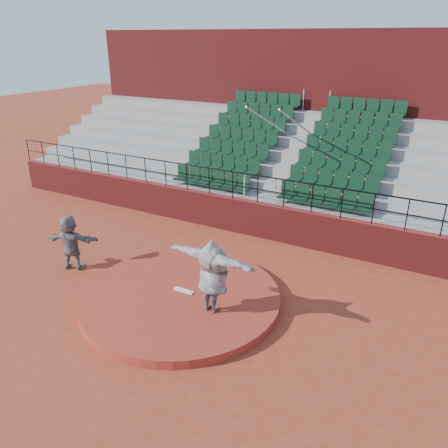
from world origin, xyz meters
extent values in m
plane|color=#963921|center=(0.00, 0.00, 0.00)|extent=(90.00, 90.00, 0.00)
cylinder|color=#9F3423|center=(0.00, 0.00, 0.12)|extent=(5.50, 5.50, 0.25)
cube|color=white|center=(0.00, 0.15, 0.27)|extent=(0.60, 0.15, 0.03)
cube|color=maroon|center=(0.00, 5.00, 0.65)|extent=(24.00, 0.30, 1.30)
cylinder|color=black|center=(0.00, 5.00, 2.30)|extent=(24.00, 0.05, 0.05)
cylinder|color=black|center=(0.00, 5.00, 1.80)|extent=(24.00, 0.04, 0.04)
cylinder|color=black|center=(-12.00, 5.00, 1.80)|extent=(0.04, 0.04, 1.00)
cylinder|color=black|center=(-11.00, 5.00, 1.80)|extent=(0.04, 0.04, 1.00)
cylinder|color=black|center=(-10.00, 5.00, 1.80)|extent=(0.04, 0.04, 1.00)
cylinder|color=black|center=(-9.00, 5.00, 1.80)|extent=(0.04, 0.04, 1.00)
cylinder|color=black|center=(-8.00, 5.00, 1.80)|extent=(0.04, 0.04, 1.00)
cylinder|color=black|center=(-7.00, 5.00, 1.80)|extent=(0.04, 0.04, 1.00)
cylinder|color=black|center=(-6.00, 5.00, 1.80)|extent=(0.04, 0.04, 1.00)
cylinder|color=black|center=(-5.00, 5.00, 1.80)|extent=(0.04, 0.04, 1.00)
cylinder|color=black|center=(-4.00, 5.00, 1.80)|extent=(0.04, 0.04, 1.00)
cylinder|color=black|center=(-3.00, 5.00, 1.80)|extent=(0.04, 0.04, 1.00)
cylinder|color=black|center=(-2.00, 5.00, 1.80)|extent=(0.04, 0.04, 1.00)
cylinder|color=black|center=(-1.00, 5.00, 1.80)|extent=(0.04, 0.04, 1.00)
cylinder|color=black|center=(0.00, 5.00, 1.80)|extent=(0.04, 0.04, 1.00)
cylinder|color=black|center=(1.00, 5.00, 1.80)|extent=(0.04, 0.04, 1.00)
cylinder|color=black|center=(2.00, 5.00, 1.80)|extent=(0.04, 0.04, 1.00)
cylinder|color=black|center=(3.00, 5.00, 1.80)|extent=(0.04, 0.04, 1.00)
cylinder|color=black|center=(4.00, 5.00, 1.80)|extent=(0.04, 0.04, 1.00)
cylinder|color=black|center=(5.00, 5.00, 1.80)|extent=(0.04, 0.04, 1.00)
cylinder|color=black|center=(6.00, 5.00, 1.80)|extent=(0.04, 0.04, 1.00)
cube|color=gray|center=(0.00, 5.58, 0.65)|extent=(24.00, 0.85, 1.30)
cube|color=#11331F|center=(-2.25, 5.59, 1.66)|extent=(3.30, 0.48, 0.72)
cube|color=#11331F|center=(2.25, 5.59, 1.66)|extent=(3.30, 0.48, 0.72)
cube|color=gray|center=(0.00, 6.43, 0.85)|extent=(24.00, 0.85, 1.70)
cube|color=#11331F|center=(-2.25, 6.44, 2.06)|extent=(3.30, 0.48, 0.72)
cube|color=#11331F|center=(2.25, 6.44, 2.06)|extent=(3.30, 0.48, 0.72)
cube|color=gray|center=(0.00, 7.28, 1.05)|extent=(24.00, 0.85, 2.10)
cube|color=#11331F|center=(-2.25, 7.29, 2.46)|extent=(3.30, 0.48, 0.72)
cube|color=#11331F|center=(2.25, 7.29, 2.46)|extent=(3.30, 0.48, 0.72)
cube|color=gray|center=(0.00, 8.12, 1.25)|extent=(24.00, 0.85, 2.50)
cube|color=#11331F|center=(-2.25, 8.13, 2.86)|extent=(3.30, 0.48, 0.72)
cube|color=#11331F|center=(2.25, 8.13, 2.86)|extent=(3.30, 0.48, 0.72)
cube|color=gray|center=(0.00, 8.97, 1.45)|extent=(24.00, 0.85, 2.90)
cube|color=#11331F|center=(-2.25, 8.98, 3.26)|extent=(3.30, 0.48, 0.72)
cube|color=#11331F|center=(2.25, 8.98, 3.26)|extent=(3.30, 0.48, 0.72)
cube|color=gray|center=(0.00, 9.82, 1.65)|extent=(24.00, 0.85, 3.30)
cube|color=#11331F|center=(-2.25, 9.83, 3.66)|extent=(3.30, 0.48, 0.72)
cube|color=#11331F|center=(2.25, 9.83, 3.66)|extent=(3.30, 0.48, 0.72)
cube|color=gray|center=(0.00, 10.68, 1.85)|extent=(24.00, 0.85, 3.70)
cube|color=#11331F|center=(-2.25, 10.69, 4.06)|extent=(3.30, 0.48, 0.72)
cube|color=#11331F|center=(2.25, 10.69, 4.06)|extent=(3.30, 0.48, 0.72)
cylinder|color=silver|center=(-0.60, 8.12, 3.40)|extent=(0.06, 5.97, 2.46)
cylinder|color=silver|center=(0.60, 8.12, 3.40)|extent=(0.06, 5.97, 2.46)
cube|color=maroon|center=(0.00, 12.60, 3.55)|extent=(24.00, 3.00, 7.10)
imported|color=black|center=(1.17, -0.23, 1.26)|extent=(2.52, 0.84, 2.02)
imported|color=black|center=(-4.05, -0.03, 0.89)|extent=(1.74, 1.07, 1.79)
camera|label=1|loc=(5.99, -8.48, 6.80)|focal=35.00mm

